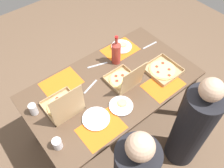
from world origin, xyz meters
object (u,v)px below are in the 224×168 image
Objects in this scene: diner_left_seat at (192,128)px; pizza_box_edge_far at (163,70)px; plate_middle at (122,46)px; soda_bottle at (116,52)px; pizza_box_center at (124,79)px; plate_near_left at (96,119)px; pizza_box_corner_right at (63,106)px; plate_far_right at (121,106)px; cup_spare at (33,109)px; cup_dark at (57,144)px.

pizza_box_edge_far is at bearing -103.48° from diner_left_seat.
pizza_box_edge_far reaches higher than plate_middle.
plate_middle is 1.08m from diner_left_seat.
soda_bottle is at bearing 35.09° from plate_middle.
plate_near_left is (0.44, 0.16, -0.04)m from pizza_box_center.
pizza_box_corner_right is 0.49m from plate_far_right.
pizza_box_corner_right reaches higher than plate_near_left.
pizza_box_corner_right is (0.99, -0.22, 0.04)m from pizza_box_edge_far.
soda_bottle is at bearing -80.91° from diner_left_seat.
pizza_box_center is 2.81× the size of cup_spare.
pizza_box_corner_right reaches higher than pizza_box_edge_far.
pizza_box_corner_right is 0.30m from plate_near_left.
plate_far_right is at bearing 54.99° from soda_bottle.
pizza_box_corner_right is at bearing -129.21° from cup_dark.
soda_bottle is (0.19, 0.13, 0.12)m from plate_middle.
plate_far_right is 0.25m from plate_near_left.
plate_far_right is (-0.40, 0.29, -0.04)m from pizza_box_corner_right.
pizza_box_center reaches higher than pizza_box_edge_far.
soda_bottle reaches higher than cup_dark.
pizza_box_corner_right reaches higher than plate_middle.
pizza_box_corner_right reaches higher than pizza_box_center.
pizza_box_edge_far is 3.33× the size of cup_dark.
diner_left_seat reaches higher than plate_far_right.
cup_dark reaches higher than plate_middle.
pizza_box_edge_far is 0.25× the size of diner_left_seat.
cup_spare reaches higher than cup_dark.
plate_far_right is (0.19, 0.19, -0.04)m from pizza_box_center.
soda_bottle is at bearing -125.01° from plate_far_right.
plate_far_right is at bearing -45.90° from diner_left_seat.
cup_dark is at bearing 1.93° from pizza_box_edge_far.
cup_dark is at bearing -2.10° from plate_far_right.
diner_left_seat is (-0.15, 0.92, -0.37)m from soda_bottle.
soda_bottle reaches higher than plate_far_right.
plate_near_left is at bearing 121.06° from pizza_box_corner_right.
pizza_box_corner_right is at bearing -58.94° from plate_near_left.
cup_spare is at bearing -15.58° from pizza_box_center.
plate_far_right is at bearing 49.14° from plate_middle.
pizza_box_edge_far is 1.31× the size of plate_near_left.
pizza_box_center reaches higher than plate_far_right.
cup_dark is (0.00, 0.39, -0.01)m from cup_spare.
pizza_box_edge_far is at bearing 163.81° from cup_spare.
diner_left_seat is (-0.71, 0.51, -0.24)m from plate_near_left.
pizza_box_corner_right reaches higher than soda_bottle.
pizza_box_center is 0.99× the size of pizza_box_edge_far.
plate_middle is 2.42× the size of cup_dark.
plate_far_right is 0.91× the size of plate_near_left.
diner_left_seat is (-0.27, 0.66, -0.28)m from pizza_box_center.
diner_left_seat is at bearing 138.50° from pizza_box_corner_right.
pizza_box_edge_far is 0.49m from soda_bottle.
cup_spare is (0.21, -0.13, 0.00)m from pizza_box_corner_right.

